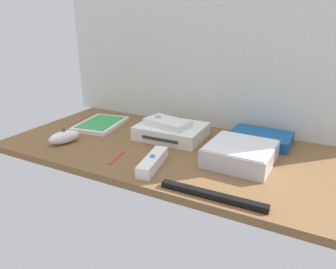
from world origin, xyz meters
TOP-DOWN VIEW (x-y plane):
  - ground_plane at (0.00, 0.00)cm, footprint 100.00×48.00cm
  - back_wall at (0.00, 24.60)cm, footprint 110.00×1.20cm
  - game_console at (-2.66, 7.43)cm, footprint 21.43×16.94cm
  - mini_computer at (22.20, -0.78)cm, footprint 17.46×17.46cm
  - game_case at (-30.63, 6.09)cm, footprint 16.28×20.82cm
  - network_router at (24.07, 16.00)cm, footprint 18.45×12.89cm
  - remote_wand at (2.88, -14.07)cm, footprint 6.10×15.20cm
  - remote_nunchuk at (-29.96, -12.17)cm, footprint 7.30×10.87cm
  - remote_classic_pad at (-3.40, 6.17)cm, footprint 15.64×10.55cm
  - sensor_bar at (21.89, -21.13)cm, footprint 24.02×2.06cm
  - stylus_pen at (-8.93, -13.71)cm, footprint 2.43×8.97cm

SIDE VIEW (x-z plane):
  - ground_plane at x=0.00cm, z-range -2.00..0.00cm
  - stylus_pen at x=-8.93cm, z-range 0.00..0.70cm
  - sensor_bar at x=21.89cm, z-range 0.00..1.40cm
  - game_case at x=-30.63cm, z-range -0.02..1.54cm
  - remote_wand at x=2.88cm, z-range -0.19..3.21cm
  - network_router at x=24.07cm, z-range 0.00..3.40cm
  - remote_nunchuk at x=-29.96cm, z-range -0.51..4.59cm
  - game_console at x=-2.66cm, z-range 0.00..4.40cm
  - mini_computer at x=22.20cm, z-range -0.01..5.29cm
  - remote_classic_pad at x=-3.40cm, z-range 4.21..6.61cm
  - back_wall at x=0.00cm, z-range 0.00..64.00cm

